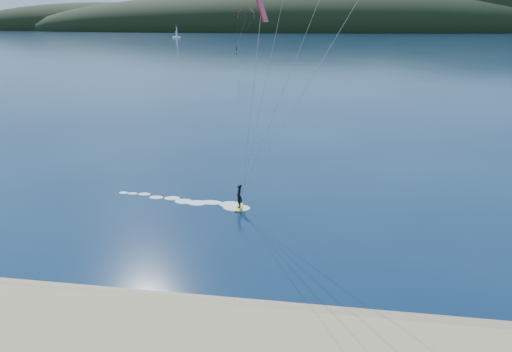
# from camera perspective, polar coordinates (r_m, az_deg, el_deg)

# --- Properties ---
(wet_sand) EXTENTS (220.00, 2.50, 0.10)m
(wet_sand) POSITION_cam_1_polar(r_m,az_deg,el_deg) (23.18, -7.86, -15.75)
(wet_sand) COLOR #937755
(wet_sand) RESTS_ON ground
(headland) EXTENTS (1200.00, 310.00, 140.00)m
(headland) POSITION_cam_1_polar(r_m,az_deg,el_deg) (759.28, 8.66, 16.96)
(headland) COLOR black
(headland) RESTS_ON ground
(kitesurfer_far) EXTENTS (9.60, 5.84, 17.34)m
(kitesurfer_far) POSITION_cam_1_polar(r_m,az_deg,el_deg) (219.22, -1.23, 18.64)
(kitesurfer_far) COLOR #AEBF16
(kitesurfer_far) RESTS_ON ground
(sailboat) EXTENTS (7.21, 4.70, 10.38)m
(sailboat) POSITION_cam_1_polar(r_m,az_deg,el_deg) (431.51, -9.60, 16.28)
(sailboat) COLOR white
(sailboat) RESTS_ON ground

